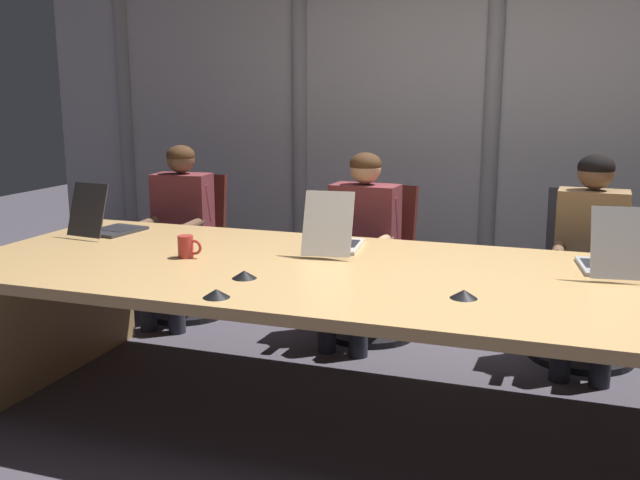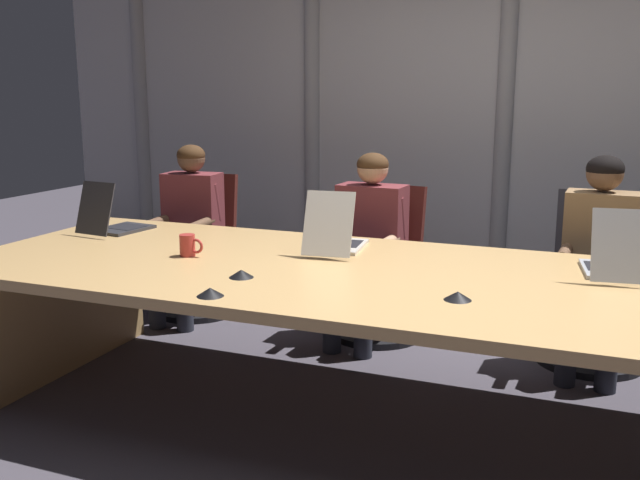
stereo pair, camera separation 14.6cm
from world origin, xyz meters
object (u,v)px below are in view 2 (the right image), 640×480
object	(u,v)px
laptop_left_end	(114,222)
office_chair_left_end	(199,261)
coffee_mug_near	(188,245)
laptop_center	(611,262)
person_left_end	(188,222)
conference_mic_middle	(241,274)
laptop_left_mid	(336,239)
conference_mic_right_side	(458,296)
office_chair_left_mid	(380,279)
office_chair_center	(592,299)
conference_mic_left_side	(210,292)
person_center	(598,251)
person_left_mid	(367,236)

from	to	relation	value
laptop_left_end	office_chair_left_end	distance (m)	0.98
laptop_left_end	coffee_mug_near	xyz separation A→B (m)	(0.72, -0.36, -0.00)
laptop_center	office_chair_left_end	size ratio (longest dim) A/B	0.48
person_left_end	conference_mic_middle	world-z (taller)	person_left_end
laptop_left_mid	conference_mic_right_side	distance (m)	0.99
laptop_left_end	laptop_left_mid	bearing A→B (deg)	-81.51
laptop_center	conference_mic_right_side	size ratio (longest dim) A/B	4.15
laptop_left_end	laptop_center	size ratio (longest dim) A/B	0.96
laptop_left_mid	office_chair_left_end	world-z (taller)	laptop_left_mid
office_chair_left_end	person_left_end	world-z (taller)	person_left_end
laptop_left_end	office_chair_left_mid	bearing A→B (deg)	-49.54
laptop_left_mid	office_chair_left_end	bearing A→B (deg)	51.43
coffee_mug_near	conference_mic_right_side	distance (m)	1.41
office_chair_center	laptop_left_mid	bearing A→B (deg)	-60.12
conference_mic_left_side	coffee_mug_near	bearing A→B (deg)	128.58
laptop_center	conference_mic_middle	size ratio (longest dim) A/B	4.15
person_center	conference_mic_left_side	world-z (taller)	person_center
laptop_left_mid	coffee_mug_near	size ratio (longest dim) A/B	3.91
office_chair_left_mid	person_left_mid	distance (m)	0.35
office_chair_left_mid	conference_mic_middle	xyz separation A→B (m)	(-0.19, -1.51, 0.39)
person_center	laptop_center	bearing A→B (deg)	6.68
laptop_left_mid	coffee_mug_near	distance (m)	0.75
office_chair_center	person_center	distance (m)	0.35
office_chair_left_end	person_left_end	xyz separation A→B (m)	(0.02, -0.16, 0.31)
person_center	person_left_end	bearing A→B (deg)	-87.25
laptop_center	office_chair_left_end	world-z (taller)	laptop_center
person_center	coffee_mug_near	size ratio (longest dim) A/B	9.36
person_left_mid	conference_mic_middle	size ratio (longest dim) A/B	10.55
person_left_mid	laptop_left_end	bearing A→B (deg)	-57.47
laptop_left_end	office_chair_left_mid	xyz separation A→B (m)	(1.35, 0.88, -0.43)
coffee_mug_near	office_chair_left_mid	bearing A→B (deg)	63.19
office_chair_left_end	coffee_mug_near	xyz separation A→B (m)	(0.71, -1.24, 0.42)
conference_mic_middle	conference_mic_right_side	world-z (taller)	same
office_chair_left_mid	conference_mic_left_side	distance (m)	1.86
office_chair_center	office_chair_left_end	bearing A→B (deg)	-94.50
person_left_end	person_center	xyz separation A→B (m)	(2.58, 0.00, 0.01)
person_left_end	person_center	bearing A→B (deg)	84.24
office_chair_center	conference_mic_middle	distance (m)	2.13
conference_mic_left_side	conference_mic_right_side	size ratio (longest dim) A/B	1.00
conference_mic_right_side	laptop_center	bearing A→B (deg)	47.94
office_chair_left_mid	person_left_mid	xyz separation A→B (m)	(-0.05, -0.15, 0.31)
laptop_left_end	conference_mic_right_side	xyz separation A→B (m)	(2.11, -0.62, -0.04)
laptop_left_end	conference_mic_middle	world-z (taller)	laptop_left_end
laptop_left_end	person_center	distance (m)	2.72
coffee_mug_near	conference_mic_middle	distance (m)	0.51
office_chair_left_mid	person_left_end	size ratio (longest dim) A/B	0.80
coffee_mug_near	conference_mic_left_side	world-z (taller)	coffee_mug_near
conference_mic_left_side	conference_mic_right_side	bearing A→B (deg)	18.45
coffee_mug_near	conference_mic_middle	xyz separation A→B (m)	(0.44, -0.27, -0.04)
conference_mic_left_side	office_chair_left_mid	bearing A→B (deg)	84.60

